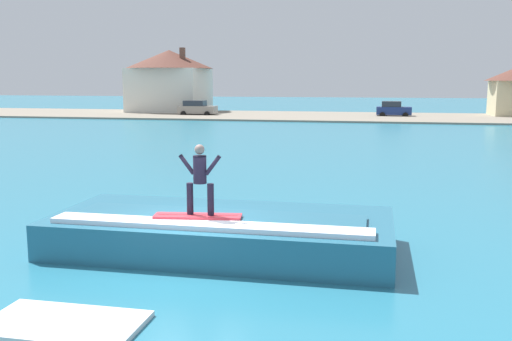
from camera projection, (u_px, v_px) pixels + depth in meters
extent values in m
plane|color=teal|center=(188.00, 263.00, 13.58)|extent=(260.00, 260.00, 0.00)
cube|color=#26647F|center=(222.00, 233.00, 14.60)|extent=(8.54, 3.88, 0.90)
cube|color=#26647F|center=(216.00, 218.00, 14.05)|extent=(7.26, 1.74, 0.10)
cube|color=white|center=(207.00, 225.00, 13.30)|extent=(7.68, 0.70, 0.12)
cube|color=#D8333F|center=(198.00, 216.00, 13.82)|extent=(2.17, 0.81, 0.06)
cube|color=black|center=(198.00, 215.00, 13.82)|extent=(1.93, 0.32, 0.01)
cylinder|color=black|center=(190.00, 199.00, 13.84)|extent=(0.16, 0.16, 0.77)
cylinder|color=black|center=(211.00, 200.00, 13.73)|extent=(0.16, 0.16, 0.77)
cylinder|color=black|center=(200.00, 170.00, 13.67)|extent=(0.32, 0.32, 0.67)
sphere|color=tan|center=(200.00, 149.00, 13.59)|extent=(0.24, 0.24, 0.24)
cylinder|color=black|center=(187.00, 164.00, 13.72)|extent=(0.41, 0.10, 0.50)
cylinder|color=black|center=(213.00, 165.00, 13.58)|extent=(0.41, 0.10, 0.50)
cube|color=gray|center=(339.00, 117.00, 65.94)|extent=(120.00, 16.62, 0.19)
cube|color=gray|center=(198.00, 110.00, 68.16)|extent=(4.48, 1.95, 0.90)
cube|color=#262D38|center=(195.00, 103.00, 68.11)|extent=(2.47, 1.76, 0.64)
cylinder|color=black|center=(212.00, 113.00, 68.92)|extent=(0.64, 0.22, 0.64)
cylinder|color=black|center=(207.00, 114.00, 66.94)|extent=(0.64, 0.22, 0.64)
cylinder|color=black|center=(189.00, 113.00, 69.52)|extent=(0.64, 0.22, 0.64)
cylinder|color=black|center=(183.00, 114.00, 67.53)|extent=(0.64, 0.22, 0.64)
cube|color=navy|center=(394.00, 111.00, 65.78)|extent=(3.93, 1.79, 0.90)
cube|color=#262D38|center=(391.00, 104.00, 65.72)|extent=(2.16, 1.61, 0.64)
cylinder|color=black|center=(405.00, 114.00, 66.50)|extent=(0.64, 0.22, 0.64)
cylinder|color=black|center=(405.00, 115.00, 64.68)|extent=(0.64, 0.22, 0.64)
cylinder|color=black|center=(382.00, 114.00, 67.02)|extent=(0.64, 0.22, 0.64)
cylinder|color=black|center=(382.00, 115.00, 65.20)|extent=(0.64, 0.22, 0.64)
cube|color=silver|center=(170.00, 91.00, 74.98)|extent=(9.21, 8.75, 5.75)
cone|color=brown|center=(169.00, 59.00, 74.34)|extent=(11.42, 11.42, 2.37)
cube|color=brown|center=(182.00, 55.00, 72.52)|extent=(0.60, 0.60, 1.80)
cube|color=silver|center=(64.00, 324.00, 10.09)|extent=(2.79, 1.56, 0.10)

